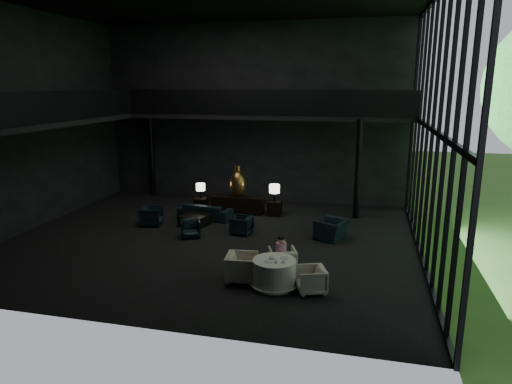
% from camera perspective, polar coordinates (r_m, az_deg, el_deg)
% --- Properties ---
extents(floor, '(14.00, 12.00, 0.02)m').
position_cam_1_polar(floor, '(16.12, -5.49, -5.99)').
color(floor, black).
rests_on(floor, ground).
extents(wall_back, '(14.00, 0.04, 8.00)m').
position_cam_1_polar(wall_back, '(21.01, -0.36, 9.73)').
color(wall_back, black).
rests_on(wall_back, ground).
extents(wall_front, '(14.00, 0.04, 8.00)m').
position_cam_1_polar(wall_front, '(9.85, -17.42, 5.07)').
color(wall_front, black).
rests_on(wall_front, ground).
extents(wall_left, '(0.04, 12.00, 8.00)m').
position_cam_1_polar(wall_left, '(18.78, -26.64, 7.92)').
color(wall_left, black).
rests_on(wall_left, ground).
extents(curtain_wall, '(0.20, 12.00, 8.00)m').
position_cam_1_polar(curtain_wall, '(14.55, 21.22, 7.26)').
color(curtain_wall, black).
rests_on(curtain_wall, ground).
extents(mezzanine_left, '(2.00, 12.00, 0.25)m').
position_cam_1_polar(mezzanine_left, '(18.16, -24.19, 8.02)').
color(mezzanine_left, black).
rests_on(mezzanine_left, wall_left).
extents(mezzanine_back, '(12.00, 2.00, 0.25)m').
position_cam_1_polar(mezzanine_back, '(19.82, 1.78, 9.51)').
color(mezzanine_back, black).
rests_on(mezzanine_back, wall_back).
extents(railing_left, '(0.06, 12.00, 1.00)m').
position_cam_1_polar(railing_left, '(17.53, -21.74, 10.06)').
color(railing_left, black).
rests_on(railing_left, mezzanine_left).
extents(railing_back, '(12.00, 0.06, 1.00)m').
position_cam_1_polar(railing_back, '(18.81, 1.16, 11.14)').
color(railing_back, black).
rests_on(railing_back, mezzanine_back).
extents(column_nw, '(0.24, 0.24, 4.00)m').
position_cam_1_polar(column_nw, '(22.67, -12.94, 4.57)').
color(column_nw, black).
rests_on(column_nw, floor).
extents(column_ne, '(0.24, 0.24, 4.00)m').
position_cam_1_polar(column_ne, '(18.66, 12.61, 2.76)').
color(column_ne, black).
rests_on(column_ne, floor).
extents(console, '(2.22, 0.50, 0.71)m').
position_cam_1_polar(console, '(19.26, -2.34, -1.62)').
color(console, black).
rests_on(console, floor).
extents(bronze_urn, '(0.70, 0.70, 1.31)m').
position_cam_1_polar(bronze_urn, '(19.12, -2.30, 1.09)').
color(bronze_urn, olive).
rests_on(bronze_urn, console).
extents(side_table_left, '(0.53, 0.53, 0.58)m').
position_cam_1_polar(side_table_left, '(19.70, -6.88, -1.56)').
color(side_table_left, black).
rests_on(side_table_left, floor).
extents(table_lamp_left, '(0.38, 0.38, 0.63)m').
position_cam_1_polar(table_lamp_left, '(19.52, -6.94, 0.55)').
color(table_lamp_left, black).
rests_on(table_lamp_left, side_table_left).
extents(side_table_right, '(0.55, 0.55, 0.61)m').
position_cam_1_polar(side_table_right, '(18.96, 2.37, -2.02)').
color(side_table_right, black).
rests_on(side_table_right, floor).
extents(table_lamp_right, '(0.43, 0.43, 0.72)m').
position_cam_1_polar(table_lamp_right, '(18.65, 2.32, 0.32)').
color(table_lamp_right, black).
rests_on(table_lamp_right, side_table_right).
extents(sofa, '(2.29, 0.93, 0.87)m').
position_cam_1_polar(sofa, '(18.53, -6.37, -2.03)').
color(sofa, black).
rests_on(sofa, floor).
extents(lounge_armchair_west, '(0.89, 0.93, 0.82)m').
position_cam_1_polar(lounge_armchair_west, '(18.04, -12.90, -2.80)').
color(lounge_armchair_west, black).
rests_on(lounge_armchair_west, floor).
extents(lounge_armchair_east, '(0.68, 0.72, 0.67)m').
position_cam_1_polar(lounge_armchair_east, '(16.61, -1.82, -4.14)').
color(lounge_armchair_east, black).
rests_on(lounge_armchair_east, floor).
extents(lounge_armchair_south, '(0.76, 0.75, 0.61)m').
position_cam_1_polar(lounge_armchair_south, '(16.42, -8.19, -4.59)').
color(lounge_armchair_south, black).
rests_on(lounge_armchair_south, floor).
extents(window_armchair, '(1.05, 1.27, 0.95)m').
position_cam_1_polar(window_armchair, '(16.24, 9.43, -4.19)').
color(window_armchair, black).
rests_on(window_armchair, floor).
extents(coffee_table, '(1.15, 1.15, 0.41)m').
position_cam_1_polar(coffee_table, '(17.74, -7.68, -3.53)').
color(coffee_table, black).
rests_on(coffee_table, floor).
extents(dining_table, '(1.32, 1.32, 0.75)m').
position_cam_1_polar(dining_table, '(12.45, 2.28, -10.28)').
color(dining_table, white).
rests_on(dining_table, floor).
extents(dining_chair_north, '(0.92, 0.90, 0.75)m').
position_cam_1_polar(dining_chair_north, '(13.39, 3.34, -8.34)').
color(dining_chair_north, '#B1AB94').
rests_on(dining_chair_north, floor).
extents(dining_chair_east, '(0.85, 0.87, 0.71)m').
position_cam_1_polar(dining_chair_east, '(12.19, 6.89, -10.77)').
color(dining_chair_east, beige).
rests_on(dining_chair_east, floor).
extents(dining_chair_west, '(0.94, 1.00, 0.94)m').
position_cam_1_polar(dining_chair_west, '(12.71, -1.77, -9.08)').
color(dining_chair_west, '#A29A82').
rests_on(dining_chair_west, floor).
extents(child, '(0.30, 0.30, 0.65)m').
position_cam_1_polar(child, '(13.20, 3.17, -6.81)').
color(child, pink).
rests_on(child, dining_chair_north).
extents(plate_a, '(0.29, 0.29, 0.02)m').
position_cam_1_polar(plate_a, '(12.19, 1.63, -8.61)').
color(plate_a, white).
rests_on(plate_a, dining_table).
extents(plate_b, '(0.25, 0.25, 0.02)m').
position_cam_1_polar(plate_b, '(12.41, 3.58, -8.22)').
color(plate_b, white).
rests_on(plate_b, dining_table).
extents(saucer, '(0.17, 0.17, 0.01)m').
position_cam_1_polar(saucer, '(12.10, 3.45, -8.81)').
color(saucer, white).
rests_on(saucer, dining_table).
extents(coffee_cup, '(0.08, 0.08, 0.05)m').
position_cam_1_polar(coffee_cup, '(12.11, 3.43, -8.62)').
color(coffee_cup, white).
rests_on(coffee_cup, saucer).
extents(cereal_bowl, '(0.16, 0.16, 0.08)m').
position_cam_1_polar(cereal_bowl, '(12.32, 2.03, -8.21)').
color(cereal_bowl, white).
rests_on(cereal_bowl, dining_table).
extents(cream_pot, '(0.07, 0.07, 0.07)m').
position_cam_1_polar(cream_pot, '(12.06, 2.48, -8.72)').
color(cream_pot, '#99999E').
rests_on(cream_pot, dining_table).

